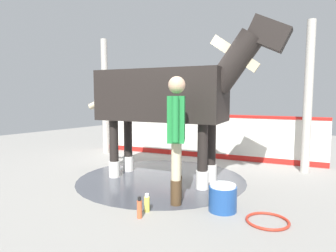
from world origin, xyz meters
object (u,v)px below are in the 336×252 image
at_px(handler, 177,130).
at_px(bottle_spray, 140,208).
at_px(horse, 168,96).
at_px(bottle_shampoo, 147,203).
at_px(hose_coil, 267,221).
at_px(wash_bucket, 223,198).

xyz_separation_m(handler, bottle_spray, (0.02, 0.72, -0.89)).
height_order(horse, handler, horse).
height_order(bottle_shampoo, hose_coil, bottle_shampoo).
xyz_separation_m(horse, bottle_spray, (-0.73, 1.50, -1.33)).
relative_size(wash_bucket, bottle_spray, 1.35).
relative_size(bottle_shampoo, bottle_spray, 0.90).
bearing_deg(horse, hose_coil, -32.22).
bearing_deg(wash_bucket, bottle_spray, 49.93).
bearing_deg(bottle_shampoo, hose_coil, -154.90).
distance_m(horse, handler, 1.18).
distance_m(horse, wash_bucket, 2.03).
height_order(bottle_spray, hose_coil, bottle_spray).
height_order(handler, bottle_spray, handler).
xyz_separation_m(bottle_shampoo, hose_coil, (-1.33, -0.62, -0.09)).
distance_m(bottle_shampoo, hose_coil, 1.47).
distance_m(horse, hose_coil, 2.55).
xyz_separation_m(horse, handler, (-0.75, 0.78, -0.45)).
distance_m(wash_bucket, hose_coil, 0.60).
relative_size(horse, wash_bucket, 9.95).
relative_size(wash_bucket, hose_coil, 0.71).
relative_size(bottle_shampoo, hose_coil, 0.47).
distance_m(horse, bottle_spray, 2.14).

